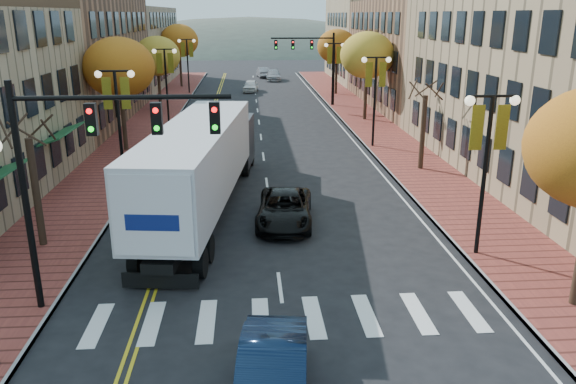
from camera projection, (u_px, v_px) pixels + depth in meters
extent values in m
plane|color=black|center=(289.00, 357.00, 14.90)|extent=(200.00, 200.00, 0.00)
cube|color=brown|center=(148.00, 126.00, 45.15)|extent=(4.00, 85.00, 0.15)
cube|color=brown|center=(368.00, 123.00, 46.39)|extent=(4.00, 85.00, 0.15)
cube|color=brown|center=(51.00, 54.00, 46.27)|extent=(12.00, 24.00, 11.00)
cube|color=#9E8966|center=(118.00, 47.00, 70.26)|extent=(12.00, 26.00, 9.50)
cube|color=brown|center=(446.00, 54.00, 54.58)|extent=(15.00, 24.00, 10.00)
cube|color=#9E8966|center=(391.00, 39.00, 75.34)|extent=(15.00, 20.00, 11.00)
cylinder|color=#382619|center=(36.00, 193.00, 21.20)|extent=(0.28, 0.28, 4.20)
cylinder|color=#382619|center=(123.00, 113.00, 36.30)|extent=(0.28, 0.28, 4.90)
ellipsoid|color=#C57317|center=(119.00, 68.00, 35.43)|extent=(4.48, 4.48, 3.81)
cylinder|color=#382619|center=(159.00, 85.00, 51.56)|extent=(0.28, 0.28, 4.55)
ellipsoid|color=gold|center=(157.00, 56.00, 50.76)|extent=(4.16, 4.16, 3.54)
cylinder|color=#382619|center=(181.00, 65.00, 68.59)|extent=(0.28, 0.28, 5.04)
ellipsoid|color=#C57317|center=(179.00, 41.00, 67.70)|extent=(4.61, 4.61, 3.92)
cylinder|color=#382619|center=(423.00, 132.00, 31.95)|extent=(0.28, 0.28, 4.20)
cylinder|color=#382619|center=(366.00, 90.00, 47.05)|extent=(0.28, 0.28, 4.90)
ellipsoid|color=gold|center=(367.00, 55.00, 46.18)|extent=(4.48, 4.48, 3.81)
cylinder|color=#382619|center=(336.00, 72.00, 62.28)|extent=(0.28, 0.28, 4.76)
ellipsoid|color=#C57317|center=(337.00, 46.00, 61.44)|extent=(4.35, 4.35, 3.70)
cylinder|color=black|center=(120.00, 131.00, 28.68)|extent=(0.16, 0.16, 6.00)
cylinder|color=black|center=(114.00, 71.00, 27.77)|extent=(1.60, 0.10, 0.10)
sphere|color=#FFF2CC|center=(98.00, 74.00, 27.76)|extent=(0.36, 0.36, 0.36)
sphere|color=#FFF2CC|center=(131.00, 74.00, 27.87)|extent=(0.36, 0.36, 0.36)
cube|color=#B4AB18|center=(107.00, 93.00, 28.07)|extent=(0.45, 0.03, 1.60)
cube|color=#B4AB18|center=(125.00, 93.00, 28.14)|extent=(0.45, 0.03, 1.60)
cylinder|color=black|center=(167.00, 87.00, 45.79)|extent=(0.16, 0.16, 6.00)
cylinder|color=black|center=(164.00, 49.00, 44.88)|extent=(1.60, 0.10, 0.10)
sphere|color=#FFF2CC|center=(154.00, 51.00, 44.87)|extent=(0.36, 0.36, 0.36)
sphere|color=#FFF2CC|center=(174.00, 51.00, 44.98)|extent=(0.36, 0.36, 0.36)
cube|color=#B4AB18|center=(159.00, 63.00, 45.18)|extent=(0.45, 0.03, 1.60)
cube|color=#B4AB18|center=(171.00, 63.00, 45.24)|extent=(0.45, 0.03, 1.60)
cylinder|color=black|center=(188.00, 67.00, 62.90)|extent=(0.16, 0.16, 6.00)
cylinder|color=black|center=(187.00, 39.00, 61.99)|extent=(1.60, 0.10, 0.10)
sphere|color=#FFF2CC|center=(179.00, 41.00, 61.98)|extent=(0.36, 0.36, 0.36)
sphere|color=#FFF2CC|center=(194.00, 41.00, 62.09)|extent=(0.36, 0.36, 0.36)
cube|color=#B4AB18|center=(183.00, 50.00, 62.29)|extent=(0.45, 0.03, 1.60)
cube|color=#B4AB18|center=(191.00, 50.00, 62.35)|extent=(0.45, 0.03, 1.60)
cylinder|color=black|center=(484.00, 180.00, 20.22)|extent=(0.16, 0.16, 6.00)
cylinder|color=black|center=(493.00, 96.00, 19.31)|extent=(1.60, 0.10, 0.10)
sphere|color=#FFF2CC|center=(470.00, 101.00, 19.30)|extent=(0.36, 0.36, 0.36)
sphere|color=#FFF2CC|center=(515.00, 100.00, 19.41)|extent=(0.36, 0.36, 0.36)
cube|color=#B4AB18|center=(477.00, 128.00, 19.61)|extent=(0.45, 0.03, 1.60)
cube|color=#B4AB18|center=(502.00, 127.00, 19.67)|extent=(0.45, 0.03, 1.60)
cylinder|color=black|center=(374.00, 104.00, 37.32)|extent=(0.16, 0.16, 6.00)
cylinder|color=black|center=(377.00, 57.00, 36.41)|extent=(1.60, 0.10, 0.10)
sphere|color=#FFF2CC|center=(364.00, 60.00, 36.40)|extent=(0.36, 0.36, 0.36)
sphere|color=#FFF2CC|center=(389.00, 60.00, 36.51)|extent=(0.36, 0.36, 0.36)
cube|color=#B4AB18|center=(369.00, 75.00, 36.72)|extent=(0.45, 0.03, 1.60)
cube|color=#B4AB18|center=(383.00, 75.00, 36.78)|extent=(0.45, 0.03, 1.60)
cylinder|color=black|center=(334.00, 75.00, 54.43)|extent=(0.16, 0.16, 6.00)
cylinder|color=black|center=(335.00, 43.00, 53.52)|extent=(1.60, 0.10, 0.10)
sphere|color=#FFF2CC|center=(326.00, 45.00, 53.51)|extent=(0.36, 0.36, 0.36)
sphere|color=#FFF2CC|center=(343.00, 45.00, 53.62)|extent=(0.36, 0.36, 0.36)
cube|color=#B4AB18|center=(330.00, 55.00, 53.82)|extent=(0.45, 0.03, 1.60)
cube|color=#B4AB18|center=(339.00, 55.00, 53.88)|extent=(0.45, 0.03, 1.60)
cylinder|color=black|center=(26.00, 203.00, 16.18)|extent=(0.20, 0.20, 7.00)
cylinder|color=black|center=(122.00, 97.00, 15.48)|extent=(6.00, 0.14, 0.14)
cube|color=black|center=(91.00, 119.00, 15.60)|extent=(0.30, 0.25, 0.90)
sphere|color=#FF0C0C|center=(89.00, 111.00, 15.39)|extent=(0.16, 0.16, 0.16)
cube|color=black|center=(157.00, 119.00, 15.72)|extent=(0.30, 0.25, 0.90)
sphere|color=#FF0C0C|center=(155.00, 111.00, 15.52)|extent=(0.16, 0.16, 0.16)
cube|color=black|center=(215.00, 118.00, 15.84)|extent=(0.30, 0.25, 0.90)
sphere|color=#FF0C0C|center=(214.00, 110.00, 15.63)|extent=(0.16, 0.16, 0.16)
cylinder|color=black|center=(333.00, 70.00, 54.27)|extent=(0.20, 0.20, 7.00)
cylinder|color=black|center=(302.00, 38.00, 53.15)|extent=(6.00, 0.14, 0.14)
cube|color=black|center=(312.00, 45.00, 53.40)|extent=(0.30, 0.25, 0.90)
sphere|color=#FF0C0C|center=(312.00, 42.00, 53.19)|extent=(0.16, 0.16, 0.16)
cube|color=black|center=(293.00, 45.00, 53.27)|extent=(0.30, 0.25, 0.90)
sphere|color=#FF0C0C|center=(293.00, 42.00, 53.06)|extent=(0.16, 0.16, 0.16)
cube|color=black|center=(276.00, 45.00, 53.16)|extent=(0.30, 0.25, 0.90)
sphere|color=#FF0C0C|center=(276.00, 42.00, 52.95)|extent=(0.16, 0.16, 0.16)
cube|color=black|center=(200.00, 201.00, 24.45)|extent=(2.74, 13.84, 0.37)
cube|color=silver|center=(198.00, 160.00, 23.89)|extent=(4.43, 14.05, 2.98)
cube|color=black|center=(228.00, 140.00, 32.29)|extent=(3.03, 3.49, 2.66)
cylinder|color=black|center=(136.00, 262.00, 19.36)|extent=(0.50, 1.10, 1.06)
cylinder|color=black|center=(200.00, 263.00, 19.25)|extent=(0.50, 1.10, 1.06)
cylinder|color=black|center=(147.00, 247.00, 20.57)|extent=(0.50, 1.10, 1.06)
cylinder|color=black|center=(207.00, 248.00, 20.47)|extent=(0.50, 1.10, 1.06)
cylinder|color=black|center=(206.00, 166.00, 31.49)|extent=(0.50, 1.10, 1.06)
cylinder|color=black|center=(245.00, 167.00, 31.39)|extent=(0.50, 1.10, 1.06)
cylinder|color=black|center=(213.00, 156.00, 33.72)|extent=(0.50, 1.10, 1.06)
cylinder|color=black|center=(250.00, 157.00, 33.61)|extent=(0.50, 1.10, 1.06)
imported|color=black|center=(272.00, 377.00, 12.87)|extent=(2.05, 4.68, 1.50)
imported|color=black|center=(285.00, 209.00, 24.16)|extent=(2.79, 5.18, 1.38)
imported|color=silver|center=(251.00, 86.00, 65.43)|extent=(1.97, 4.12, 1.36)
imported|color=#98989F|center=(274.00, 75.00, 76.52)|extent=(2.07, 4.86, 1.40)
imported|color=#97969D|center=(263.00, 72.00, 80.34)|extent=(1.96, 4.36, 1.39)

